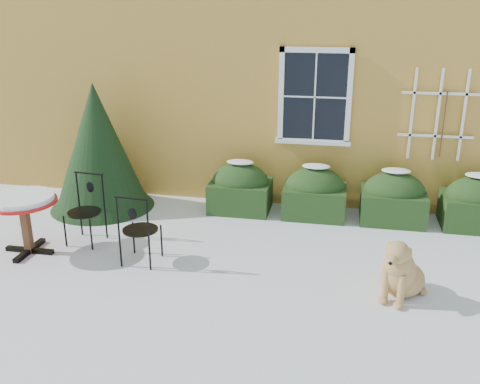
% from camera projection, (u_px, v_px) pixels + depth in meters
% --- Properties ---
extents(ground, '(80.00, 80.00, 0.00)m').
position_uv_depth(ground, '(225.00, 281.00, 7.09)').
color(ground, white).
rests_on(ground, ground).
extents(house, '(12.40, 8.40, 6.40)m').
position_uv_depth(house, '(289.00, 14.00, 12.47)').
color(house, gold).
rests_on(house, ground).
extents(hedge_row, '(4.95, 0.80, 0.91)m').
position_uv_depth(hedge_row, '(354.00, 196.00, 9.01)').
color(hedge_row, '#1A3313').
rests_on(hedge_row, ground).
extents(evergreen_shrub, '(1.83, 1.83, 2.22)m').
position_uv_depth(evergreen_shrub, '(99.00, 159.00, 9.35)').
color(evergreen_shrub, black).
rests_on(evergreen_shrub, ground).
extents(bistro_table, '(0.96, 0.96, 0.89)m').
position_uv_depth(bistro_table, '(23.00, 205.00, 7.64)').
color(bistro_table, black).
rests_on(bistro_table, ground).
extents(patio_chair_near, '(0.50, 0.50, 1.04)m').
position_uv_depth(patio_chair_near, '(139.00, 229.00, 7.41)').
color(patio_chair_near, black).
rests_on(patio_chair_near, ground).
extents(patio_chair_far, '(0.51, 0.50, 1.06)m').
position_uv_depth(patio_chair_far, '(86.00, 209.00, 8.09)').
color(patio_chair_far, black).
rests_on(patio_chair_far, ground).
extents(dog, '(0.73, 0.91, 0.85)m').
position_uv_depth(dog, '(400.00, 273.00, 6.58)').
color(dog, tan).
rests_on(dog, ground).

